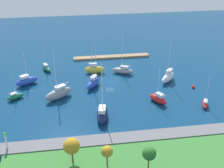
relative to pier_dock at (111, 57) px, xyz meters
name	(u,v)px	position (x,y,z in m)	size (l,w,h in m)	color
water	(110,82)	(3.16, 18.33, -0.33)	(160.00, 160.00, 0.00)	navy
pier_dock	(111,57)	(0.00, 0.00, 0.00)	(26.45, 2.47, 0.66)	#997A56
breakwater	(128,139)	(3.16, 45.87, 0.22)	(74.11, 3.55, 1.10)	slate
shoreline_park	(136,163)	(3.16, 53.12, 0.32)	(49.57, 9.63, 1.31)	#387A33
harbor_beacon	(6,139)	(27.43, 45.87, 2.92)	(0.56, 0.56, 3.73)	silver
park_tree_west	(107,152)	(8.63, 53.68, 4.14)	(2.13, 2.13, 4.26)	brown
park_tree_center	(72,146)	(14.77, 51.76, 4.53)	(3.04, 3.04, 5.09)	brown
park_tree_midwest	(149,154)	(1.63, 55.97, 4.78)	(2.47, 2.47, 5.06)	brown
sailboat_blue_outer_mooring	(26,81)	(27.05, 16.68, 0.94)	(6.71, 5.08, 9.84)	#2347B2
sailboat_green_mid_basin	(15,96)	(29.08, 24.63, 0.51)	(4.64, 3.51, 7.95)	#19724C
sailboat_gray_by_breakwater	(123,70)	(-1.64, 13.36, 0.79)	(6.90, 4.52, 12.33)	gray
sailboat_red_lone_south	(158,99)	(-7.47, 31.72, 0.79)	(4.49, 5.63, 9.39)	red
sailboat_yellow_along_channel	(95,69)	(7.00, 11.68, 1.02)	(6.40, 2.50, 10.44)	yellow
sailboat_navy_inner_mooring	(102,114)	(7.53, 36.91, 1.08)	(3.77, 7.80, 13.80)	#141E4C
sailboat_white_far_north	(168,77)	(-13.74, 20.57, 1.14)	(6.04, 6.02, 12.86)	white
sailboat_blue_center_basin	(93,83)	(8.31, 20.93, 1.04)	(5.08, 6.40, 12.28)	#2347B2
sailboat_green_near_pier	(47,68)	(21.94, 7.78, 0.56)	(3.65, 5.04, 8.74)	#19724C
sailboat_gray_east_end	(59,93)	(17.77, 25.88, 1.22)	(7.84, 6.20, 13.37)	gray
sailboat_red_off_beacon	(205,103)	(-18.75, 35.03, 0.44)	(3.26, 4.84, 7.84)	red
mooring_buoy_red	(193,87)	(-19.62, 25.58, 0.10)	(0.87, 0.87, 0.87)	red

